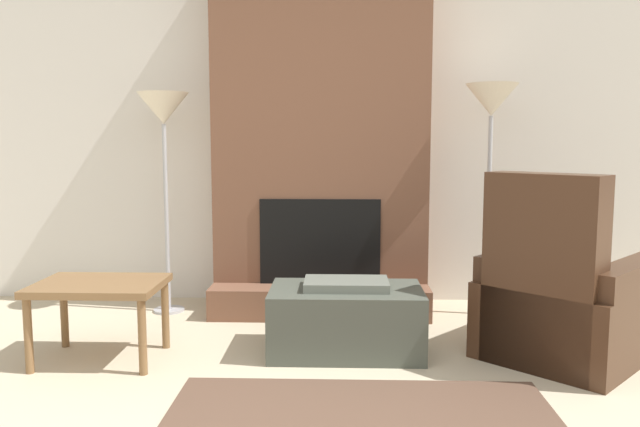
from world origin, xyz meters
TOP-DOWN VIEW (x-y plane):
  - wall_back at (0.00, 3.07)m, footprint 7.14×0.06m
  - fireplace at (0.00, 2.82)m, footprint 1.53×0.66m
  - ottoman at (0.18, 1.82)m, footprint 0.88×0.53m
  - armchair at (1.41, 1.77)m, footprint 1.19×1.20m
  - side_table at (-1.19, 1.64)m, footprint 0.69×0.51m
  - floor_lamp_left at (-1.09, 2.65)m, footprint 0.35×0.35m
  - floor_lamp_right at (1.17, 2.65)m, footprint 0.35×0.35m

SIDE VIEW (x-z plane):
  - ottoman at x=0.18m, z-range -0.02..0.41m
  - armchair at x=1.41m, z-range -0.22..0.83m
  - side_table at x=-1.19m, z-range 0.16..0.61m
  - fireplace at x=0.00m, z-range -0.06..2.54m
  - wall_back at x=0.00m, z-range 0.00..2.60m
  - floor_lamp_left at x=-1.09m, z-range 0.60..2.16m
  - floor_lamp_right at x=1.17m, z-range 0.62..2.23m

